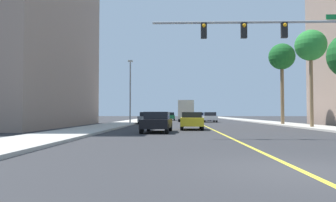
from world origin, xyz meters
name	(u,v)px	position (x,y,z in m)	size (l,w,h in m)	color
ground	(196,122)	(0.00, 42.00, 0.00)	(192.00, 192.00, 0.00)	#2D2D30
sidewalk_left	(133,121)	(-9.61, 42.00, 0.07)	(3.56, 168.00, 0.15)	#B2ADA3
sidewalk_right	(260,121)	(9.61, 42.00, 0.07)	(3.56, 168.00, 0.15)	#B2ADA3
lane_marking_center	(196,122)	(0.00, 42.00, 0.00)	(0.16, 144.00, 0.01)	yellow
building_left_near	(12,42)	(-19.67, 24.56, 8.53)	(12.75, 21.24, 17.07)	gray
traffic_signal_mast	(303,42)	(3.96, 9.93, 5.15)	(12.54, 0.36, 6.70)	gray
street_lamp	(130,88)	(-8.34, 29.97, 4.26)	(0.56, 0.28, 7.37)	gray
palm_mid	(311,47)	(8.86, 20.98, 7.17)	(2.70, 2.70, 8.49)	brown
palm_far	(282,58)	(8.74, 28.47, 7.45)	(2.88, 2.88, 8.90)	brown
car_yellow	(192,120)	(-1.69, 18.67, 0.74)	(1.90, 4.02, 1.41)	gold
car_black	(157,122)	(-4.26, 14.90, 0.73)	(2.05, 4.68, 1.42)	black
car_green	(170,116)	(-4.24, 51.58, 0.76)	(1.89, 4.02, 1.48)	#196638
car_gray	(147,118)	(-6.58, 32.66, 0.75)	(1.99, 4.26, 1.46)	slate
car_white	(209,117)	(1.89, 40.46, 0.77)	(1.98, 4.15, 1.47)	white
car_blue	(204,117)	(1.77, 48.23, 0.75)	(2.00, 4.35, 1.44)	#1E389E
delivery_truck	(186,111)	(-1.47, 44.21, 1.74)	(2.59, 7.71, 3.30)	silver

